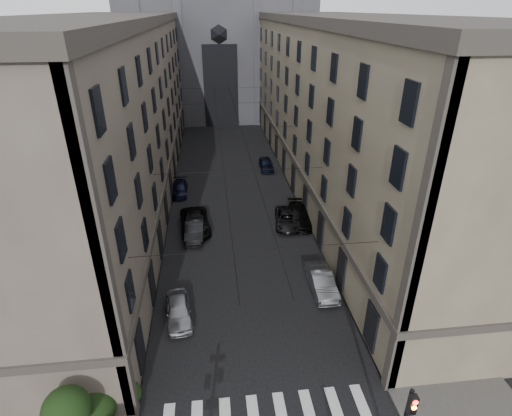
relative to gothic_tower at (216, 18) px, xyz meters
name	(u,v)px	position (x,y,z in m)	size (l,w,h in m)	color
sidewalk_left	(144,190)	(-10.50, -38.96, -17.72)	(7.00, 80.00, 0.15)	#383533
sidewalk_right	(316,182)	(10.50, -38.96, -17.72)	(7.00, 80.00, 0.15)	#383533
building_left	(105,113)	(-13.44, -38.96, -8.45)	(13.60, 60.60, 18.85)	#4E443C
building_right	(346,107)	(13.44, -38.96, -8.45)	(13.60, 60.60, 18.85)	brown
gothic_tower	(216,18)	(0.00, 0.00, 0.00)	(35.00, 23.00, 58.00)	#2D2D33
shrub_cluster	(91,415)	(-8.72, -69.95, -16.00)	(3.90, 4.40, 3.90)	black
tram_wires	(230,129)	(0.00, -39.33, -10.55)	(14.00, 60.00, 0.43)	black
car_left_near	(179,310)	(-5.09, -61.61, -17.07)	(1.73, 4.30, 1.47)	gray
car_left_midnear	(195,229)	(-4.20, -50.39, -17.00)	(1.69, 4.84, 1.59)	black
car_left_midfar	(195,222)	(-4.20, -49.11, -16.98)	(2.72, 5.89, 1.64)	black
car_left_far	(179,189)	(-6.20, -40.34, -17.15)	(1.82, 4.49, 1.30)	black
car_right_near	(321,281)	(5.60, -59.63, -17.02)	(1.66, 4.75, 1.57)	slate
car_right_midnear	(287,219)	(4.88, -49.20, -17.11)	(2.27, 4.93, 1.37)	black
car_right_midfar	(299,216)	(6.20, -48.89, -17.02)	(2.19, 5.38, 1.56)	black
car_right_far	(266,164)	(4.96, -33.66, -17.06)	(1.75, 4.34, 1.48)	black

